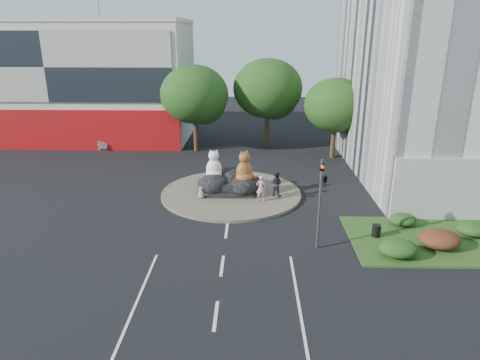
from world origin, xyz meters
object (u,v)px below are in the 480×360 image
Objects in this scene: kitten_calico at (201,192)px; parked_car at (92,141)px; cat_white at (214,164)px; kitten_white at (261,189)px; pedestrian_pink at (261,188)px; litter_bin at (376,231)px; cat_tabby at (244,166)px; pedestrian_dark at (276,184)px.

kitten_calico is 18.80m from parked_car.
kitten_white is (3.37, -0.78, -1.54)m from cat_white.
parked_car is at bearing -43.34° from pedestrian_pink.
kitten_white reaches higher than litter_bin.
litter_bin is (23.12, -19.49, -0.22)m from parked_car.
parked_car reaches higher than litter_bin.
kitten_white is 1.27× the size of litter_bin.
cat_white is 2.57× the size of kitten_calico.
cat_tabby is 2.08m from pedestrian_pink.
cat_tabby reaches higher than pedestrian_pink.
cat_tabby is at bearing -50.86° from pedestrian_pink.
cat_tabby is 2.61× the size of kitten_white.
kitten_calico is 0.48× the size of pedestrian_dark.
pedestrian_pink reaches higher than kitten_calico.
litter_bin is at bearing -116.10° from parked_car.
kitten_calico is 4.18m from pedestrian_pink.
pedestrian_pink is (3.34, -1.96, -1.08)m from cat_white.
kitten_calico is at bearing 173.77° from kitten_white.
pedestrian_dark is (1.08, 1.02, -0.02)m from pedestrian_pink.
kitten_white is 0.49× the size of pedestrian_pink.
kitten_white is (4.15, 0.71, 0.02)m from kitten_calico.
pedestrian_pink is at bearing -83.09° from cat_tabby.
cat_white reaches higher than kitten_white.
cat_tabby is at bearing 38.15° from kitten_calico.
parked_car reaches higher than kitten_white.
pedestrian_dark is at bearing -24.56° from kitten_white.
kitten_white is at bearing -114.33° from parked_car.
parked_car is 30.24m from litter_bin.
cat_white is at bearing 15.52° from pedestrian_dark.
parked_car is at bearing 105.07° from cat_tabby.
pedestrian_dark is at bearing -41.86° from cat_tabby.
parked_car is at bearing -9.48° from pedestrian_dark.
cat_white is at bearing -32.94° from pedestrian_pink.
cat_tabby is 2.73× the size of kitten_calico.
pedestrian_pink reaches higher than pedestrian_dark.
pedestrian_pink is at bearing 16.11° from kitten_calico.
litter_bin is (6.38, -6.24, -0.17)m from kitten_white.
parked_car is (-16.71, 14.43, -0.42)m from pedestrian_pink.
cat_tabby reaches higher than cat_white.
cat_tabby reaches higher than kitten_calico.
kitten_white is at bearing 32.29° from kitten_calico.
parked_car is at bearing 138.88° from cat_white.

